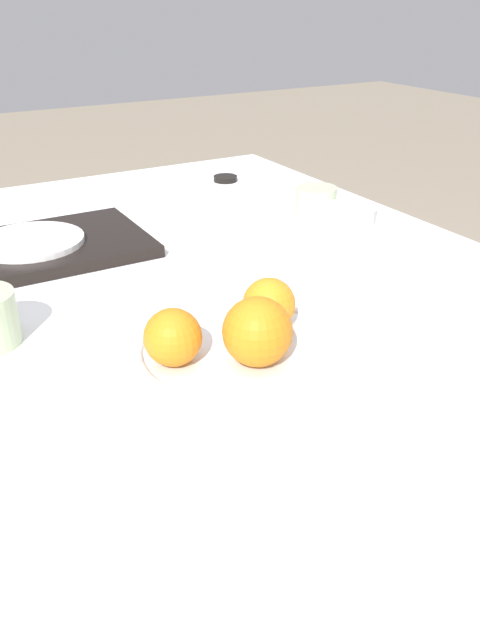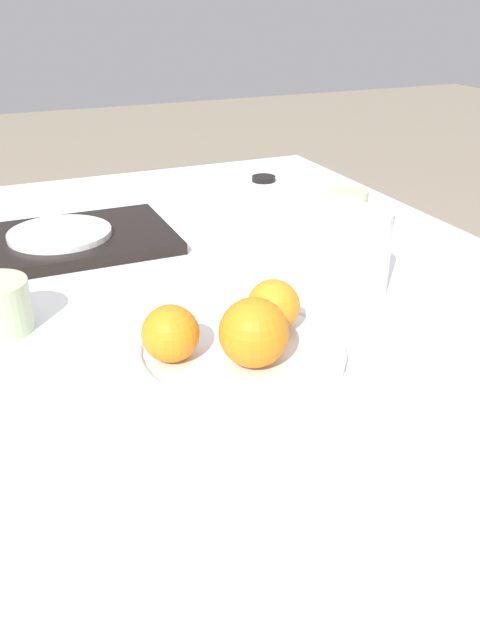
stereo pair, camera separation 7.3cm
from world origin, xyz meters
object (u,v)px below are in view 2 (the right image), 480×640
object	(u,v)px
water_glass	(363,253)
soy_dish	(264,179)
orange_2	(171,334)
serving_tray	(61,242)
fruit_platter	(240,350)
cup_0	(347,207)
side_plate	(60,233)
orange_1	(254,333)
orange_0	(273,306)

from	to	relation	value
water_glass	soy_dish	distance (m)	0.62
orange_2	serving_tray	xyz separation A→B (m)	(-0.06, 0.45, -0.04)
orange_2	water_glass	distance (m)	0.33
fruit_platter	cup_0	bearing A→B (deg)	44.07
side_plate	soy_dish	distance (m)	0.56
serving_tray	water_glass	bearing A→B (deg)	-43.95
side_plate	soy_dish	xyz separation A→B (m)	(0.50, 0.24, -0.02)
orange_2	serving_tray	size ratio (longest dim) A/B	0.18
serving_tray	side_plate	world-z (taller)	side_plate
cup_0	soy_dish	xyz separation A→B (m)	(-0.01, 0.33, -0.03)
cup_0	orange_1	bearing A→B (deg)	-133.00
orange_0	soy_dish	xyz separation A→B (m)	(0.31, 0.67, -0.04)
side_plate	water_glass	bearing A→B (deg)	-43.95
orange_1	cup_0	bearing A→B (deg)	47.00
fruit_platter	soy_dish	size ratio (longest dim) A/B	4.67
orange_0	serving_tray	size ratio (longest dim) A/B	0.18
fruit_platter	side_plate	bearing A→B (deg)	106.86
orange_0	orange_1	xyz separation A→B (m)	(-0.06, -0.06, 0.01)
orange_1	cup_0	world-z (taller)	orange_1
orange_1	water_glass	size ratio (longest dim) A/B	0.65
fruit_platter	side_plate	distance (m)	0.48
fruit_platter	soy_dish	xyz separation A→B (m)	(0.36, 0.70, -0.00)
water_glass	soy_dish	size ratio (longest dim) A/B	2.25
orange_0	serving_tray	distance (m)	0.47
fruit_platter	orange_0	distance (m)	0.07
water_glass	side_plate	world-z (taller)	water_glass
fruit_platter	water_glass	xyz separation A→B (m)	(0.23, 0.10, 0.05)
orange_0	water_glass	bearing A→B (deg)	22.17
orange_0	serving_tray	bearing A→B (deg)	114.25
serving_tray	side_plate	distance (m)	0.02
orange_0	orange_1	bearing A→B (deg)	-131.18
fruit_platter	serving_tray	xyz separation A→B (m)	(-0.14, 0.46, 0.00)
cup_0	side_plate	bearing A→B (deg)	169.89
soy_dish	fruit_platter	bearing A→B (deg)	-117.48
orange_1	serving_tray	size ratio (longest dim) A/B	0.21
orange_1	cup_0	size ratio (longest dim) A/B	1.04
orange_1	side_plate	xyz separation A→B (m)	(-0.14, 0.50, -0.03)
orange_2	soy_dish	world-z (taller)	orange_2
fruit_platter	serving_tray	size ratio (longest dim) A/B	0.68
orange_0	side_plate	size ratio (longest dim) A/B	0.38
orange_1	cup_0	xyz separation A→B (m)	(0.38, 0.40, -0.02)
orange_2	soy_dish	xyz separation A→B (m)	(0.45, 0.69, -0.04)
orange_1	water_glass	world-z (taller)	water_glass
orange_1	serving_tray	distance (m)	0.52
fruit_platter	cup_0	world-z (taller)	cup_0
orange_0	soy_dish	size ratio (longest dim) A/B	1.22
orange_2	water_glass	xyz separation A→B (m)	(0.32, 0.09, 0.02)
cup_0	orange_2	bearing A→B (deg)	-142.18
water_glass	cup_0	distance (m)	0.30
fruit_platter	orange_2	size ratio (longest dim) A/B	3.81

